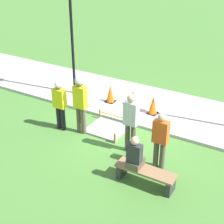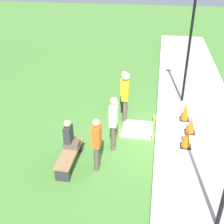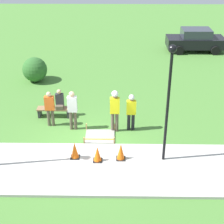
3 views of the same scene
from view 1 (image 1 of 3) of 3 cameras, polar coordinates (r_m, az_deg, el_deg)
The scene contains 13 objects.
ground_plane at distance 11.22m, azimuth 3.09°, elevation -2.23°, with size 60.00×60.00×0.00m, color #477A33.
sidewalk at distance 12.42m, azimuth 6.37°, elevation 1.01°, with size 28.00×3.05×0.10m.
wet_concrete_patch at distance 10.94m, azimuth -0.82°, elevation -2.81°, with size 1.26×1.14×0.34m.
traffic_cone_near_patch at distance 11.66m, azimuth 6.82°, elevation 1.18°, with size 0.34×0.34×0.66m.
traffic_cone_far_patch at distance 12.15m, azimuth 3.51°, elevation 2.32°, with size 0.34×0.34×0.60m.
traffic_cone_sidewalk_edge at distance 12.40m, azimuth -0.27°, elevation 3.08°, with size 0.34×0.34×0.66m.
park_bench at distance 8.63m, azimuth 5.59°, elevation -10.19°, with size 1.53×0.44×0.44m.
person_seated_on_bench at distance 8.41m, azimuth 3.83°, elevation -7.20°, with size 0.36×0.44×0.89m.
worker_supervisor at distance 10.70m, azimuth -8.71°, elevation 1.78°, with size 0.40×0.24×1.66m.
worker_assistant at distance 10.33m, azimuth -5.31°, elevation 2.08°, with size 0.40×0.27×1.89m.
bystander_in_orange_shirt at distance 8.91m, azimuth 8.05°, elevation -4.29°, with size 0.40×0.22×1.62m.
bystander_in_gray_shirt at distance 9.45m, azimuth 3.13°, elevation -1.28°, with size 0.40×0.23×1.79m.
lamppost_near at distance 12.44m, azimuth -6.83°, elevation 15.11°, with size 0.28×0.28×4.37m.
Camera 1 is at (-4.41, 8.67, 5.59)m, focal length 55.00 mm.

